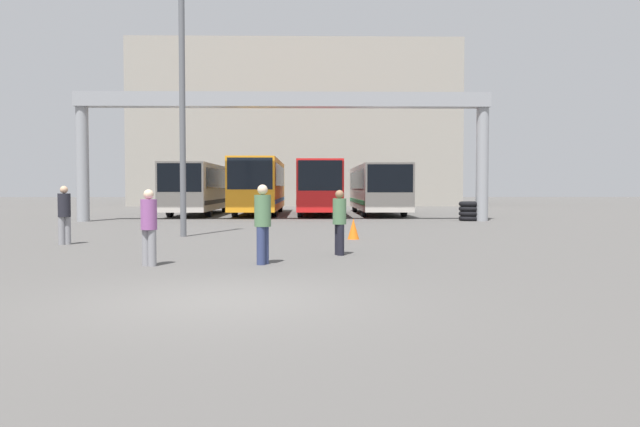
# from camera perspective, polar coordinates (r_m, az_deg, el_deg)

# --- Properties ---
(ground_plane) EXTENTS (200.00, 200.00, 0.00)m
(ground_plane) POSITION_cam_1_polar(r_m,az_deg,el_deg) (9.36, -8.79, -7.79)
(ground_plane) COLOR #514F4C
(building_backdrop) EXTENTS (29.49, 12.00, 14.74)m
(building_backdrop) POSITION_cam_1_polar(r_m,az_deg,el_deg) (60.69, -2.18, 7.80)
(building_backdrop) COLOR gray
(building_backdrop) RESTS_ON ground
(overhead_gantry) EXTENTS (20.07, 0.80, 6.25)m
(overhead_gantry) POSITION_cam_1_polar(r_m,az_deg,el_deg) (30.65, -3.37, 8.81)
(overhead_gantry) COLOR gray
(overhead_gantry) RESTS_ON ground
(bus_slot_0) EXTENTS (2.51, 11.89, 3.01)m
(bus_slot_0) POSITION_cam_1_polar(r_m,az_deg,el_deg) (38.84, -10.96, 2.47)
(bus_slot_0) COLOR beige
(bus_slot_0) RESTS_ON ground
(bus_slot_1) EXTENTS (2.59, 12.44, 3.30)m
(bus_slot_1) POSITION_cam_1_polar(r_m,az_deg,el_deg) (38.66, -5.56, 2.75)
(bus_slot_1) COLOR orange
(bus_slot_1) RESTS_ON ground
(bus_slot_2) EXTENTS (2.52, 10.34, 3.17)m
(bus_slot_2) POSITION_cam_1_polar(r_m,az_deg,el_deg) (37.49, -0.12, 2.66)
(bus_slot_2) COLOR red
(bus_slot_2) RESTS_ON ground
(bus_slot_3) EXTENTS (2.62, 12.50, 2.96)m
(bus_slot_3) POSITION_cam_1_polar(r_m,az_deg,el_deg) (38.80, 5.25, 2.47)
(bus_slot_3) COLOR beige
(bus_slot_3) RESTS_ON ground
(pedestrian_near_center) EXTENTS (0.36, 0.36, 1.71)m
(pedestrian_near_center) POSITION_cam_1_polar(r_m,az_deg,el_deg) (13.38, -5.26, -0.79)
(pedestrian_near_center) COLOR navy
(pedestrian_near_center) RESTS_ON ground
(pedestrian_near_right) EXTENTS (0.33, 0.33, 1.61)m
(pedestrian_near_right) POSITION_cam_1_polar(r_m,az_deg,el_deg) (13.54, -15.37, -1.06)
(pedestrian_near_right) COLOR gray
(pedestrian_near_right) RESTS_ON ground
(pedestrian_far_center) EXTENTS (0.33, 0.33, 1.59)m
(pedestrian_far_center) POSITION_cam_1_polar(r_m,az_deg,el_deg) (15.17, 1.79, -0.66)
(pedestrian_far_center) COLOR black
(pedestrian_far_center) RESTS_ON ground
(pedestrian_near_left) EXTENTS (0.35, 0.35, 1.70)m
(pedestrian_near_left) POSITION_cam_1_polar(r_m,az_deg,el_deg) (19.42, -22.34, 0.00)
(pedestrian_near_left) COLOR gray
(pedestrian_near_left) RESTS_ON ground
(traffic_cone) EXTENTS (0.37, 0.37, 0.66)m
(traffic_cone) POSITION_cam_1_polar(r_m,az_deg,el_deg) (19.89, 3.07, -1.42)
(traffic_cone) COLOR orange
(traffic_cone) RESTS_ON ground
(tire_stack) EXTENTS (1.04, 1.04, 0.96)m
(tire_stack) POSITION_cam_1_polar(r_m,az_deg,el_deg) (31.78, 13.49, 0.21)
(tire_stack) COLOR black
(tire_stack) RESTS_ON ground
(lamp_post) EXTENTS (0.36, 0.36, 8.47)m
(lamp_post) POSITION_cam_1_polar(r_m,az_deg,el_deg) (21.60, -12.48, 10.19)
(lamp_post) COLOR #595B60
(lamp_post) RESTS_ON ground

